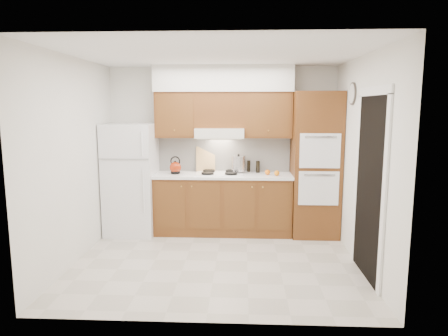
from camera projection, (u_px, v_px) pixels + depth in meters
name	position (u px, v px, depth m)	size (l,w,h in m)	color
floor	(216.00, 261.00, 5.17)	(3.60, 3.60, 0.00)	beige
ceiling	(216.00, 54.00, 4.77)	(3.60, 3.60, 0.00)	white
wall_back	(222.00, 149.00, 6.45)	(3.60, 0.02, 2.60)	white
wall_left	(75.00, 161.00, 5.06)	(0.02, 3.00, 2.60)	white
wall_right	(362.00, 163.00, 4.89)	(0.02, 3.00, 2.60)	white
fridge	(131.00, 179.00, 6.23)	(0.75, 0.72, 1.72)	white
base_cabinets	(223.00, 205.00, 6.29)	(2.11, 0.60, 0.90)	brown
countertop	(223.00, 175.00, 6.20)	(2.13, 0.62, 0.04)	white
backsplash	(224.00, 154.00, 6.45)	(2.11, 0.03, 0.56)	white
oven_cabinet	(315.00, 165.00, 6.10)	(0.70, 0.65, 2.20)	brown
upper_cab_left	(176.00, 115.00, 6.24)	(0.63, 0.33, 0.70)	brown
upper_cab_right	(268.00, 115.00, 6.17)	(0.73, 0.33, 0.70)	brown
range_hood	(220.00, 133.00, 6.19)	(0.75, 0.45, 0.15)	silver
upper_cab_over_hood	(220.00, 110.00, 6.20)	(0.75, 0.33, 0.55)	brown
soffit	(223.00, 79.00, 6.11)	(2.13, 0.36, 0.40)	silver
cooktop	(220.00, 173.00, 6.22)	(0.74, 0.50, 0.01)	white
doorway	(369.00, 188.00, 4.58)	(0.02, 0.90, 2.10)	black
wall_clock	(352.00, 94.00, 5.30)	(0.30, 0.30, 0.02)	#3F3833
kettle	(175.00, 168.00, 6.20)	(0.18, 0.18, 0.18)	maroon
cutting_board	(206.00, 159.00, 6.44)	(0.30, 0.02, 0.41)	tan
stock_pot	(239.00, 164.00, 6.28)	(0.23, 0.23, 0.23)	#B8B7BC
condiment_a	(249.00, 166.00, 6.43)	(0.05, 0.05, 0.18)	black
condiment_b	(258.00, 167.00, 6.35)	(0.06, 0.06, 0.19)	black
condiment_c	(258.00, 167.00, 6.33)	(0.06, 0.06, 0.18)	black
orange_near	(277.00, 173.00, 6.04)	(0.08, 0.08, 0.08)	#FFA10D
orange_far	(268.00, 172.00, 6.12)	(0.08, 0.08, 0.08)	#FF570D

